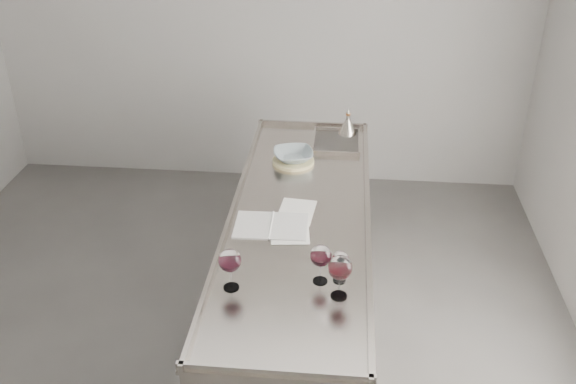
# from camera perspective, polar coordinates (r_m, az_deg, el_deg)

# --- Properties ---
(room_shell) EXTENTS (4.54, 5.04, 2.84)m
(room_shell) POSITION_cam_1_polar(r_m,az_deg,el_deg) (3.08, -8.68, 2.96)
(room_shell) COLOR #4C4A47
(room_shell) RESTS_ON ground
(counter) EXTENTS (0.77, 2.42, 0.97)m
(counter) POSITION_cam_1_polar(r_m,az_deg,el_deg) (3.75, 0.96, -8.03)
(counter) COLOR #9C938C
(counter) RESTS_ON ground
(wine_glass_left) EXTENTS (0.10, 0.10, 0.20)m
(wine_glass_left) POSITION_cam_1_polar(r_m,az_deg,el_deg) (2.88, -5.18, -6.18)
(wine_glass_left) COLOR white
(wine_glass_left) RESTS_ON counter
(wine_glass_middle) EXTENTS (0.10, 0.10, 0.19)m
(wine_glass_middle) POSITION_cam_1_polar(r_m,az_deg,el_deg) (2.91, 2.94, -5.76)
(wine_glass_middle) COLOR white
(wine_glass_middle) RESTS_ON counter
(wine_glass_right) EXTENTS (0.11, 0.11, 0.21)m
(wine_glass_right) POSITION_cam_1_polar(r_m,az_deg,el_deg) (2.82, 4.66, -6.81)
(wine_glass_right) COLOR white
(wine_glass_right) RESTS_ON counter
(wine_glass_small) EXTENTS (0.08, 0.08, 0.16)m
(wine_glass_small) POSITION_cam_1_polar(r_m,az_deg,el_deg) (2.94, 4.68, -6.10)
(wine_glass_small) COLOR white
(wine_glass_small) RESTS_ON counter
(notebook) EXTENTS (0.39, 0.27, 0.02)m
(notebook) POSITION_cam_1_polar(r_m,az_deg,el_deg) (3.37, -1.51, -3.02)
(notebook) COLOR silver
(notebook) RESTS_ON counter
(loose_paper_top) EXTENTS (0.22, 0.29, 0.00)m
(loose_paper_top) POSITION_cam_1_polar(r_m,az_deg,el_deg) (3.50, 0.75, -1.75)
(loose_paper_top) COLOR white
(loose_paper_top) RESTS_ON counter
(loose_paper_under) EXTENTS (0.23, 0.30, 0.00)m
(loose_paper_under) POSITION_cam_1_polar(r_m,az_deg,el_deg) (3.34, 0.18, -3.35)
(loose_paper_under) COLOR white
(loose_paper_under) RESTS_ON counter
(trivet) EXTENTS (0.34, 0.34, 0.02)m
(trivet) POSITION_cam_1_polar(r_m,az_deg,el_deg) (4.02, 0.47, 2.77)
(trivet) COLOR beige
(trivet) RESTS_ON counter
(ceramic_bowl) EXTENTS (0.29, 0.29, 0.06)m
(ceramic_bowl) POSITION_cam_1_polar(r_m,az_deg,el_deg) (4.00, 0.48, 3.28)
(ceramic_bowl) COLOR #87989D
(ceramic_bowl) RESTS_ON trivet
(wine_funnel) EXTENTS (0.13, 0.13, 0.19)m
(wine_funnel) POSITION_cam_1_polar(r_m,az_deg,el_deg) (4.41, 5.32, 5.86)
(wine_funnel) COLOR #A59E93
(wine_funnel) RESTS_ON counter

